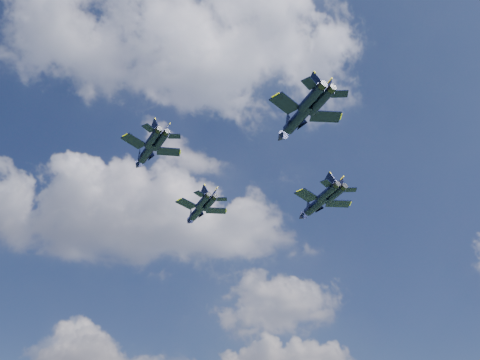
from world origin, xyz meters
The scene contains 4 objects.
jet_lead centered at (-9.13, 21.31, 58.30)m, with size 10.61×14.71×3.49m.
jet_left centered at (-17.91, -0.24, 57.96)m, with size 10.18×13.93×3.33m.
jet_right centered at (14.75, 14.44, 56.90)m, with size 11.86×16.45×3.90m.
jet_slot centered at (7.13, -10.94, 58.18)m, with size 11.99×16.64×3.94m.
Camera 1 is at (-6.46, -77.88, 3.46)m, focal length 40.00 mm.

